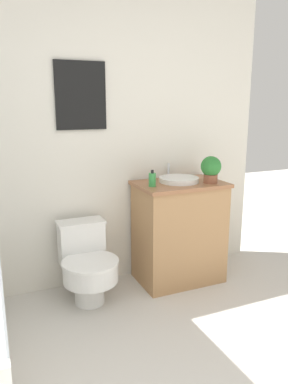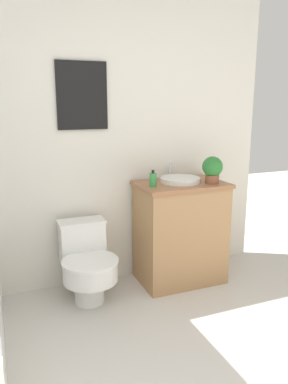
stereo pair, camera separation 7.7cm
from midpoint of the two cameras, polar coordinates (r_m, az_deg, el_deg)
The scene contains 6 objects.
wall_back at distance 3.00m, azimuth -12.53°, elevation 8.54°, with size 3.45×0.07×2.50m.
toilet at distance 2.94m, azimuth -9.46°, elevation -10.60°, with size 0.42×0.56×0.60m.
vanity at distance 3.19m, azimuth 4.65°, elevation -6.06°, with size 0.72×0.49×0.86m.
sink at distance 3.09m, azimuth 4.61°, elevation 1.91°, with size 0.33×0.36×0.13m.
soap_bottle at distance 2.91m, azimuth 0.51°, elevation 1.91°, with size 0.06×0.06×0.13m.
potted_plant at distance 3.07m, azimuth 9.45°, elevation 3.57°, with size 0.17×0.17×0.22m.
Camera 1 is at (-0.61, -0.54, 1.49)m, focal length 35.00 mm.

